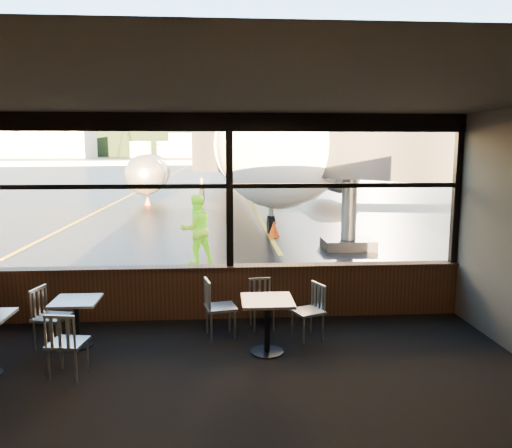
{
  "coord_description": "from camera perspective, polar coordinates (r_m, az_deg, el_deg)",
  "views": [
    {
      "loc": [
        -0.14,
        -8.39,
        2.9
      ],
      "look_at": [
        0.52,
        1.0,
        1.5
      ],
      "focal_mm": 35.0,
      "sensor_mm": 36.0,
      "label": 1
    }
  ],
  "objects": [
    {
      "name": "ground_plane",
      "position": [
        128.42,
        -3.98,
        7.16
      ],
      "size": [
        520.0,
        520.0,
        0.0
      ],
      "primitive_type": "plane",
      "color": "black",
      "rests_on": "ground"
    },
    {
      "name": "carpet_floor",
      "position": [
        6.12,
        -2.35,
        -19.75
      ],
      "size": [
        8.0,
        6.0,
        0.01
      ],
      "primitive_type": "cube",
      "color": "black",
      "rests_on": "ground"
    },
    {
      "name": "ceiling",
      "position": [
        5.42,
        -2.59,
        14.79
      ],
      "size": [
        8.0,
        6.0,
        0.04
      ],
      "primitive_type": "cube",
      "color": "#38332D",
      "rests_on": "ground"
    },
    {
      "name": "wall_back",
      "position": [
        2.66,
        -0.6,
        -17.25
      ],
      "size": [
        8.0,
        0.04,
        3.5
      ],
      "primitive_type": "cube",
      "color": "#524B41",
      "rests_on": "ground"
    },
    {
      "name": "window_sill",
      "position": [
        8.74,
        -2.95,
        -7.83
      ],
      "size": [
        8.0,
        0.28,
        0.9
      ],
      "primitive_type": "cube",
      "color": "#4E2A17",
      "rests_on": "ground"
    },
    {
      "name": "window_header",
      "position": [
        8.4,
        -3.11,
        11.52
      ],
      "size": [
        8.0,
        0.18,
        0.3
      ],
      "primitive_type": "cube",
      "color": "black",
      "rests_on": "ground"
    },
    {
      "name": "mullion_centre",
      "position": [
        8.42,
        -3.05,
        3.68
      ],
      "size": [
        0.12,
        0.12,
        2.6
      ],
      "primitive_type": "cube",
      "color": "black",
      "rests_on": "ground"
    },
    {
      "name": "mullion_right",
      "position": [
        9.36,
        21.97,
        3.56
      ],
      "size": [
        0.12,
        0.12,
        2.6
      ],
      "primitive_type": "cube",
      "color": "black",
      "rests_on": "ground"
    },
    {
      "name": "window_transom",
      "position": [
        8.41,
        -3.05,
        4.36
      ],
      "size": [
        8.0,
        0.1,
        0.08
      ],
      "primitive_type": "cube",
      "color": "black",
      "rests_on": "ground"
    },
    {
      "name": "airliner",
      "position": [
        29.49,
        -1.66,
        13.78
      ],
      "size": [
        32.16,
        38.05,
        11.26
      ],
      "primitive_type": null,
      "rotation": [
        0.0,
        0.0,
        0.04
      ],
      "color": "white",
      "rests_on": "ground_plane"
    },
    {
      "name": "jet_bridge",
      "position": [
        14.39,
        11.12,
        6.19
      ],
      "size": [
        8.88,
        10.86,
        4.74
      ],
      "primitive_type": null,
      "color": "#2F2F32",
      "rests_on": "ground_plane"
    },
    {
      "name": "cafe_table_near",
      "position": [
        7.28,
        1.28,
        -11.61
      ],
      "size": [
        0.73,
        0.73,
        0.8
      ],
      "primitive_type": null,
      "color": "gray",
      "rests_on": "carpet_floor"
    },
    {
      "name": "cafe_table_mid",
      "position": [
        7.97,
        -19.77,
        -10.63
      ],
      "size": [
        0.66,
        0.66,
        0.72
      ],
      "primitive_type": null,
      "color": "#9F9892",
      "rests_on": "carpet_floor"
    },
    {
      "name": "chair_near_e",
      "position": [
        7.79,
        5.92,
        -9.97
      ],
      "size": [
        0.63,
        0.63,
        0.88
      ],
      "primitive_type": null,
      "rotation": [
        0.0,
        0.0,
        1.95
      ],
      "color": "beige",
      "rests_on": "carpet_floor"
    },
    {
      "name": "chair_near_w",
      "position": [
        7.86,
        -4.06,
        -9.55
      ],
      "size": [
        0.61,
        0.61,
        0.95
      ],
      "primitive_type": null,
      "rotation": [
        0.0,
        0.0,
        -1.37
      ],
      "color": "beige",
      "rests_on": "carpet_floor"
    },
    {
      "name": "chair_near_n",
      "position": [
        8.22,
        0.7,
        -9.17
      ],
      "size": [
        0.5,
        0.5,
        0.82
      ],
      "primitive_type": null,
      "rotation": [
        0.0,
        0.0,
        3.28
      ],
      "color": "beige",
      "rests_on": "carpet_floor"
    },
    {
      "name": "chair_mid_s",
      "position": [
        6.97,
        -20.7,
        -12.66
      ],
      "size": [
        0.56,
        0.56,
        0.91
      ],
      "primitive_type": null,
      "rotation": [
        0.0,
        0.0,
        -0.15
      ],
      "color": "beige",
      "rests_on": "carpet_floor"
    },
    {
      "name": "chair_mid_w",
      "position": [
        8.01,
        -22.28,
        -9.91
      ],
      "size": [
        0.61,
        0.61,
        0.92
      ],
      "primitive_type": null,
      "rotation": [
        0.0,
        0.0,
        -1.81
      ],
      "color": "#ABA59A",
      "rests_on": "carpet_floor"
    },
    {
      "name": "ground_crew",
      "position": [
        12.85,
        -6.86,
        -0.6
      ],
      "size": [
        1.07,
        0.99,
        1.78
      ],
      "primitive_type": "imported",
      "rotation": [
        0.0,
        0.0,
        3.61
      ],
      "color": "#BFF219",
      "rests_on": "ground_plane"
    },
    {
      "name": "cone_nose",
      "position": [
        16.75,
        2.06,
        -0.56
      ],
      "size": [
        0.39,
        0.39,
        0.55
      ],
      "primitive_type": "cone",
      "color": "#DB6506",
      "rests_on": "ground_plane"
    },
    {
      "name": "cone_wing",
      "position": [
        27.06,
        -12.28,
        2.61
      ],
      "size": [
        0.33,
        0.33,
        0.46
      ],
      "primitive_type": "cone",
      "color": "#FF5008",
      "rests_on": "ground_plane"
    },
    {
      "name": "hangar_left",
      "position": [
        200.94,
        -24.64,
        8.46
      ],
      "size": [
        45.0,
        18.0,
        11.0
      ],
      "primitive_type": null,
      "color": "silver",
      "rests_on": "ground_plane"
    },
    {
      "name": "hangar_mid",
      "position": [
        193.4,
        -4.02,
        9.08
      ],
      "size": [
        38.0,
        15.0,
        10.0
      ],
      "primitive_type": null,
      "color": "silver",
      "rests_on": "ground_plane"
    },
    {
      "name": "hangar_right",
      "position": [
        195.87,
        14.05,
        9.14
      ],
      "size": [
        50.0,
        20.0,
        12.0
      ],
      "primitive_type": null,
      "color": "silver",
      "rests_on": "ground_plane"
    },
    {
      "name": "fuel_tank_a",
      "position": [
        192.72,
        -13.06,
        8.29
      ],
      "size": [
        8.0,
        8.0,
        6.0
      ],
      "primitive_type": "cylinder",
      "color": "silver",
      "rests_on": "ground_plane"
    },
    {
      "name": "fuel_tank_b",
      "position": [
        191.42,
        -10.07,
        8.38
      ],
      "size": [
        8.0,
        8.0,
        6.0
      ],
      "primitive_type": "cylinder",
      "color": "silver",
      "rests_on": "ground_plane"
    },
    {
      "name": "fuel_tank_c",
      "position": [
        190.64,
        -7.05,
        8.44
      ],
      "size": [
        8.0,
        8.0,
        6.0
      ],
      "primitive_type": "cylinder",
      "color": "silver",
      "rests_on": "ground_plane"
    },
    {
      "name": "treeline",
      "position": [
        218.41,
        -4.03,
        9.27
      ],
      "size": [
        360.0,
        3.0,
        12.0
      ],
      "primitive_type": "cube",
      "color": "black",
      "rests_on": "ground_plane"
    }
  ]
}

